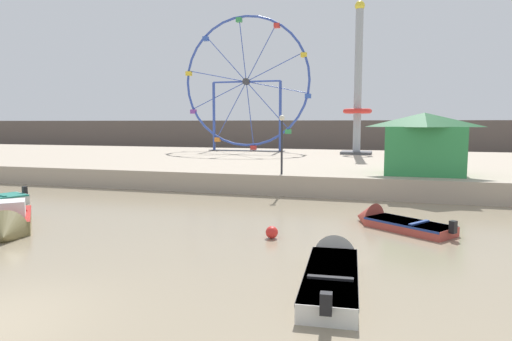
{
  "coord_description": "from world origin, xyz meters",
  "views": [
    {
      "loc": [
        7.72,
        -6.94,
        4.09
      ],
      "look_at": [
        2.42,
        11.59,
        2.01
      ],
      "focal_mm": 31.3,
      "sensor_mm": 36.0,
      "label": 1
    }
  ],
  "objects_px": {
    "promenade_lamp_near": "(282,135)",
    "carnival_booth_green_kiosk": "(424,142)",
    "mooring_buoy_orange": "(272,232)",
    "motorboat_olive_wood": "(7,223)",
    "motorboat_faded_red": "(390,222)",
    "ferris_wheel_blue_frame": "(246,84)",
    "motorboat_white_red_stripe": "(333,267)",
    "drop_tower_steel_tower": "(358,96)"
  },
  "relations": [
    {
      "from": "motorboat_faded_red",
      "to": "drop_tower_steel_tower",
      "type": "height_order",
      "value": "drop_tower_steel_tower"
    },
    {
      "from": "motorboat_faded_red",
      "to": "mooring_buoy_orange",
      "type": "relative_size",
      "value": 9.28
    },
    {
      "from": "drop_tower_steel_tower",
      "to": "carnival_booth_green_kiosk",
      "type": "distance_m",
      "value": 17.01
    },
    {
      "from": "motorboat_faded_red",
      "to": "ferris_wheel_blue_frame",
      "type": "xyz_separation_m",
      "value": [
        -13.94,
        25.99,
        7.83
      ]
    },
    {
      "from": "motorboat_faded_red",
      "to": "mooring_buoy_orange",
      "type": "height_order",
      "value": "motorboat_faded_red"
    },
    {
      "from": "carnival_booth_green_kiosk",
      "to": "motorboat_olive_wood",
      "type": "bearing_deg",
      "value": -138.11
    },
    {
      "from": "motorboat_white_red_stripe",
      "to": "promenade_lamp_near",
      "type": "relative_size",
      "value": 1.71
    },
    {
      "from": "motorboat_white_red_stripe",
      "to": "mooring_buoy_orange",
      "type": "relative_size",
      "value": 12.99
    },
    {
      "from": "promenade_lamp_near",
      "to": "carnival_booth_green_kiosk",
      "type": "bearing_deg",
      "value": 15.65
    },
    {
      "from": "carnival_booth_green_kiosk",
      "to": "mooring_buoy_orange",
      "type": "height_order",
      "value": "carnival_booth_green_kiosk"
    },
    {
      "from": "motorboat_white_red_stripe",
      "to": "ferris_wheel_blue_frame",
      "type": "relative_size",
      "value": 0.42
    },
    {
      "from": "carnival_booth_green_kiosk",
      "to": "promenade_lamp_near",
      "type": "relative_size",
      "value": 1.39
    },
    {
      "from": "motorboat_olive_wood",
      "to": "motorboat_faded_red",
      "type": "relative_size",
      "value": 1.09
    },
    {
      "from": "motorboat_faded_red",
      "to": "carnival_booth_green_kiosk",
      "type": "distance_m",
      "value": 9.36
    },
    {
      "from": "motorboat_olive_wood",
      "to": "carnival_booth_green_kiosk",
      "type": "relative_size",
      "value": 0.96
    },
    {
      "from": "motorboat_olive_wood",
      "to": "ferris_wheel_blue_frame",
      "type": "bearing_deg",
      "value": 138.24
    },
    {
      "from": "ferris_wheel_blue_frame",
      "to": "carnival_booth_green_kiosk",
      "type": "bearing_deg",
      "value": -47.52
    },
    {
      "from": "carnival_booth_green_kiosk",
      "to": "promenade_lamp_near",
      "type": "xyz_separation_m",
      "value": [
        -7.7,
        -2.16,
        0.43
      ]
    },
    {
      "from": "drop_tower_steel_tower",
      "to": "promenade_lamp_near",
      "type": "xyz_separation_m",
      "value": [
        -3.1,
        -18.14,
        -3.11
      ]
    },
    {
      "from": "motorboat_faded_red",
      "to": "mooring_buoy_orange",
      "type": "xyz_separation_m",
      "value": [
        -4.05,
        -3.0,
        0.02
      ]
    },
    {
      "from": "drop_tower_steel_tower",
      "to": "mooring_buoy_orange",
      "type": "bearing_deg",
      "value": -92.67
    },
    {
      "from": "motorboat_white_red_stripe",
      "to": "mooring_buoy_orange",
      "type": "xyz_separation_m",
      "value": [
        -2.51,
        3.28,
        -0.02
      ]
    },
    {
      "from": "drop_tower_steel_tower",
      "to": "motorboat_faded_red",
      "type": "bearing_deg",
      "value": -83.65
    },
    {
      "from": "motorboat_faded_red",
      "to": "ferris_wheel_blue_frame",
      "type": "relative_size",
      "value": 0.3
    },
    {
      "from": "motorboat_faded_red",
      "to": "drop_tower_steel_tower",
      "type": "distance_m",
      "value": 25.67
    },
    {
      "from": "motorboat_olive_wood",
      "to": "motorboat_faded_red",
      "type": "distance_m",
      "value": 14.62
    },
    {
      "from": "motorboat_olive_wood",
      "to": "mooring_buoy_orange",
      "type": "relative_size",
      "value": 10.12
    },
    {
      "from": "drop_tower_steel_tower",
      "to": "ferris_wheel_blue_frame",
      "type": "bearing_deg",
      "value": 173.61
    },
    {
      "from": "motorboat_olive_wood",
      "to": "motorboat_white_red_stripe",
      "type": "bearing_deg",
      "value": 41.49
    },
    {
      "from": "mooring_buoy_orange",
      "to": "motorboat_olive_wood",
      "type": "bearing_deg",
      "value": -168.95
    },
    {
      "from": "motorboat_white_red_stripe",
      "to": "drop_tower_steel_tower",
      "type": "bearing_deg",
      "value": -1.52
    },
    {
      "from": "mooring_buoy_orange",
      "to": "carnival_booth_green_kiosk",
      "type": "bearing_deg",
      "value": 63.36
    },
    {
      "from": "ferris_wheel_blue_frame",
      "to": "mooring_buoy_orange",
      "type": "bearing_deg",
      "value": -71.15
    },
    {
      "from": "ferris_wheel_blue_frame",
      "to": "promenade_lamp_near",
      "type": "height_order",
      "value": "ferris_wheel_blue_frame"
    },
    {
      "from": "ferris_wheel_blue_frame",
      "to": "drop_tower_steel_tower",
      "type": "xyz_separation_m",
      "value": [
        11.19,
        -1.25,
        -1.52
      ]
    },
    {
      "from": "motorboat_olive_wood",
      "to": "ferris_wheel_blue_frame",
      "type": "xyz_separation_m",
      "value": [
        -0.17,
        30.88,
        7.67
      ]
    },
    {
      "from": "motorboat_white_red_stripe",
      "to": "promenade_lamp_near",
      "type": "xyz_separation_m",
      "value": [
        -4.31,
        12.86,
        3.16
      ]
    },
    {
      "from": "carnival_booth_green_kiosk",
      "to": "mooring_buoy_orange",
      "type": "relative_size",
      "value": 10.56
    },
    {
      "from": "motorboat_olive_wood",
      "to": "drop_tower_steel_tower",
      "type": "relative_size",
      "value": 0.32
    },
    {
      "from": "drop_tower_steel_tower",
      "to": "carnival_booth_green_kiosk",
      "type": "height_order",
      "value": "drop_tower_steel_tower"
    },
    {
      "from": "carnival_booth_green_kiosk",
      "to": "drop_tower_steel_tower",
      "type": "bearing_deg",
      "value": 106.79
    },
    {
      "from": "carnival_booth_green_kiosk",
      "to": "mooring_buoy_orange",
      "type": "bearing_deg",
      "value": -115.89
    }
  ]
}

